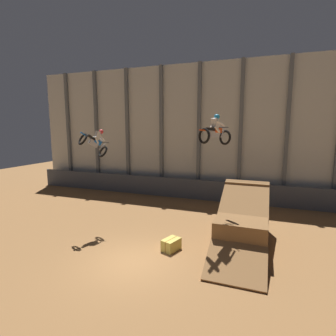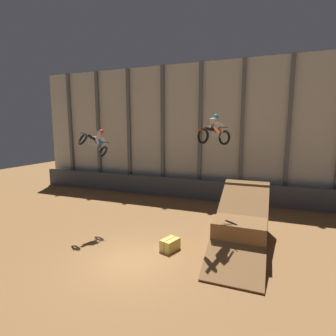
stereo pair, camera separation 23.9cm
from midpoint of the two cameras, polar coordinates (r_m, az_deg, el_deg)
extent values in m
plane|color=olive|center=(12.47, -8.27, -19.56)|extent=(60.00, 60.00, 0.00)
cube|color=beige|center=(22.42, 6.55, 7.93)|extent=(32.00, 0.12, 11.17)
cube|color=slate|center=(28.66, -21.06, 7.58)|extent=(0.28, 0.28, 11.17)
cube|color=slate|center=(26.56, -15.52, 7.80)|extent=(0.28, 0.28, 11.17)
cube|color=slate|center=(24.74, -9.09, 7.95)|extent=(0.28, 0.28, 11.17)
cube|color=slate|center=(23.27, -1.75, 8.01)|extent=(0.28, 0.28, 11.17)
cube|color=slate|center=(22.23, 6.43, 7.92)|extent=(0.28, 0.28, 11.17)
cube|color=slate|center=(21.67, 15.21, 7.65)|extent=(0.28, 0.28, 11.17)
cube|color=slate|center=(21.62, 24.22, 7.18)|extent=(0.28, 0.28, 11.17)
cube|color=#474C56|center=(21.92, 5.62, -4.64)|extent=(31.36, 0.20, 1.65)
cube|color=brown|center=(14.35, 15.47, -12.24)|extent=(2.38, 4.47, 1.66)
cube|color=brown|center=(16.05, 16.17, -7.91)|extent=(2.43, 0.50, 2.77)
cube|color=olive|center=(13.26, 15.20, -11.45)|extent=(2.43, 6.47, 2.96)
torus|color=black|center=(15.74, -14.40, 3.46)|extent=(0.87, 0.78, 0.67)
torus|color=black|center=(15.19, -18.48, 5.97)|extent=(0.87, 0.78, 0.67)
cube|color=#B7B7BC|center=(15.45, -16.34, 5.17)|extent=(0.44, 0.60, 0.52)
cube|color=blue|center=(15.56, -15.51, 5.51)|extent=(0.41, 0.53, 0.44)
cube|color=black|center=(15.41, -16.64, 6.30)|extent=(0.40, 0.55, 0.40)
cube|color=blue|center=(15.21, -18.33, 7.01)|extent=(0.28, 0.36, 0.25)
cylinder|color=#B7B7BC|center=(15.70, -14.51, 4.54)|extent=(0.28, 0.45, 0.36)
cylinder|color=black|center=(15.73, -14.23, 5.37)|extent=(0.66, 0.09, 0.04)
cube|color=silver|center=(15.54, -15.59, 6.84)|extent=(0.39, 0.40, 0.53)
sphere|color=red|center=(15.65, -14.77, 7.67)|extent=(0.40, 0.44, 0.36)
cylinder|color=silver|center=(15.62, -16.04, 5.90)|extent=(0.22, 0.28, 0.43)
cylinder|color=silver|center=(15.40, -15.66, 5.88)|extent=(0.22, 0.28, 0.43)
cylinder|color=silver|center=(15.78, -15.13, 6.47)|extent=(0.25, 0.37, 0.46)
cylinder|color=silver|center=(15.49, -14.60, 6.45)|extent=(0.25, 0.37, 0.46)
torus|color=black|center=(13.22, 11.81, 6.50)|extent=(0.69, 0.55, 0.74)
torus|color=black|center=(12.23, 7.32, 6.93)|extent=(0.69, 0.55, 0.74)
cube|color=#B7B7BC|center=(12.68, 9.53, 7.27)|extent=(0.45, 0.55, 0.32)
cube|color=#E54C19|center=(12.81, 10.15, 8.10)|extent=(0.42, 0.49, 0.27)
cube|color=black|center=(12.53, 8.86, 8.35)|extent=(0.45, 0.56, 0.16)
cube|color=#E54C19|center=(12.17, 7.06, 8.18)|extent=(0.32, 0.38, 0.09)
cylinder|color=#B7B7BC|center=(13.09, 11.36, 7.60)|extent=(0.21, 0.27, 0.52)
cylinder|color=black|center=(13.07, 11.32, 8.67)|extent=(0.59, 0.36, 0.04)
cube|color=silver|center=(12.68, 9.61, 9.53)|extent=(0.40, 0.40, 0.53)
sphere|color=#2393CC|center=(12.78, 10.05, 10.91)|extent=(0.37, 0.38, 0.28)
cylinder|color=silver|center=(12.80, 9.33, 8.35)|extent=(0.31, 0.39, 0.35)
cylinder|color=silver|center=(12.63, 10.10, 8.32)|extent=(0.31, 0.39, 0.35)
cylinder|color=silver|center=(12.97, 9.88, 9.52)|extent=(0.35, 0.46, 0.29)
cylinder|color=silver|center=(12.74, 10.91, 9.50)|extent=(0.35, 0.46, 0.29)
cube|color=#CCB751|center=(13.26, 0.17, -16.31)|extent=(0.86, 1.05, 0.56)
cube|color=#996623|center=(13.26, 0.17, -16.31)|extent=(0.33, 0.87, 0.57)
camera|label=1|loc=(0.12, -90.43, -0.07)|focal=28.00mm
camera|label=2|loc=(0.12, 89.57, 0.07)|focal=28.00mm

